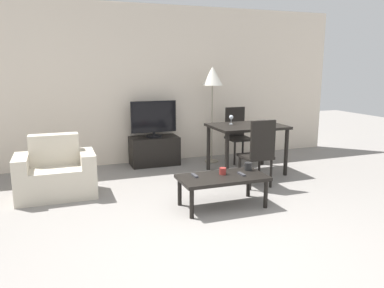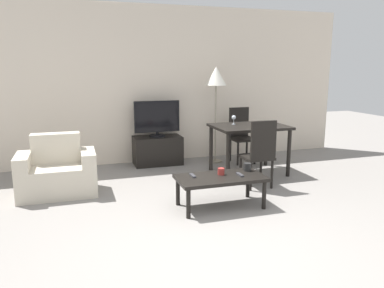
# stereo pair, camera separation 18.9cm
# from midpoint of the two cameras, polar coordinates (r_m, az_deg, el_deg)

# --- Properties ---
(ground_plane) EXTENTS (18.00, 18.00, 0.00)m
(ground_plane) POSITION_cam_midpoint_polar(r_m,az_deg,el_deg) (3.52, 5.04, -16.55)
(ground_plane) COLOR gray
(wall_back) EXTENTS (7.68, 0.06, 2.70)m
(wall_back) POSITION_cam_midpoint_polar(r_m,az_deg,el_deg) (6.58, -7.08, 8.86)
(wall_back) COLOR beige
(wall_back) RESTS_ON ground_plane
(armchair) EXTENTS (0.99, 0.61, 0.79)m
(armchair) POSITION_cam_midpoint_polar(r_m,az_deg,el_deg) (5.23, -18.86, -4.18)
(armchair) COLOR beige
(armchair) RESTS_ON ground_plane
(tv_stand) EXTENTS (0.82, 0.44, 0.49)m
(tv_stand) POSITION_cam_midpoint_polar(r_m,az_deg,el_deg) (6.49, -4.43, -0.98)
(tv_stand) COLOR black
(tv_stand) RESTS_ON ground_plane
(tv) EXTENTS (0.78, 0.27, 0.61)m
(tv) POSITION_cam_midpoint_polar(r_m,az_deg,el_deg) (6.39, -4.51, 3.87)
(tv) COLOR black
(tv) RESTS_ON tv_stand
(coffee_table) EXTENTS (1.05, 0.54, 0.38)m
(coffee_table) POSITION_cam_midpoint_polar(r_m,az_deg,el_deg) (4.50, 5.59, -5.48)
(coffee_table) COLOR black
(coffee_table) RESTS_ON ground_plane
(dining_table) EXTENTS (1.13, 0.82, 0.77)m
(dining_table) POSITION_cam_midpoint_polar(r_m,az_deg,el_deg) (5.93, 9.64, 1.82)
(dining_table) COLOR black
(dining_table) RESTS_ON ground_plane
(dining_chair_near) EXTENTS (0.40, 0.40, 0.96)m
(dining_chair_near) POSITION_cam_midpoint_polar(r_m,az_deg,el_deg) (5.24, 11.28, -1.14)
(dining_chair_near) COLOR black
(dining_chair_near) RESTS_ON ground_plane
(dining_chair_far) EXTENTS (0.40, 0.40, 0.96)m
(dining_chair_far) POSITION_cam_midpoint_polar(r_m,az_deg,el_deg) (6.68, 8.26, 1.72)
(dining_chair_far) COLOR black
(dining_chair_far) RESTS_ON ground_plane
(floor_lamp) EXTENTS (0.35, 0.35, 1.67)m
(floor_lamp) POSITION_cam_midpoint_polar(r_m,az_deg,el_deg) (6.50, 4.53, 9.74)
(floor_lamp) COLOR gray
(floor_lamp) RESTS_ON ground_plane
(remote_primary) EXTENTS (0.04, 0.15, 0.02)m
(remote_primary) POSITION_cam_midpoint_polar(r_m,az_deg,el_deg) (4.47, 1.33, -4.83)
(remote_primary) COLOR #38383D
(remote_primary) RESTS_ON coffee_table
(remote_secondary) EXTENTS (0.04, 0.15, 0.02)m
(remote_secondary) POSITION_cam_midpoint_polar(r_m,az_deg,el_deg) (4.55, 8.50, -4.64)
(remote_secondary) COLOR #38383D
(remote_secondary) RESTS_ON coffee_table
(cup_white_near) EXTENTS (0.08, 0.08, 0.08)m
(cup_white_near) POSITION_cam_midpoint_polar(r_m,az_deg,el_deg) (4.55, 5.65, -4.18)
(cup_white_near) COLOR maroon
(cup_white_near) RESTS_ON coffee_table
(cup_colored_far) EXTENTS (0.10, 0.10, 0.10)m
(cup_colored_far) POSITION_cam_midpoint_polar(r_m,az_deg,el_deg) (4.76, 9.57, -3.47)
(cup_colored_far) COLOR black
(cup_colored_far) RESTS_ON coffee_table
(wine_glass_left) EXTENTS (0.07, 0.07, 0.15)m
(wine_glass_left) POSITION_cam_midpoint_polar(r_m,az_deg,el_deg) (5.96, 7.29, 3.95)
(wine_glass_left) COLOR silver
(wine_glass_left) RESTS_ON dining_table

